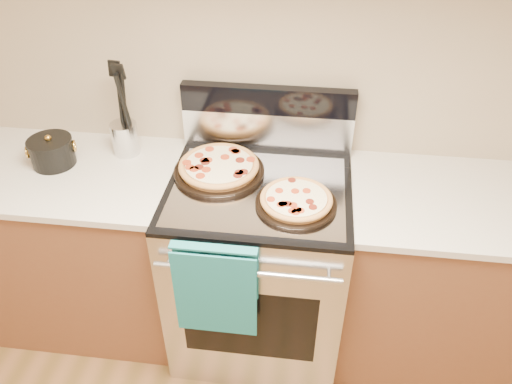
# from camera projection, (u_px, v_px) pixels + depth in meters

# --- Properties ---
(wall_back) EXTENTS (4.00, 0.00, 4.00)m
(wall_back) POSITION_uv_depth(u_px,v_px,m) (270.00, 54.00, 2.07)
(wall_back) COLOR tan
(wall_back) RESTS_ON ground
(range_body) EXTENTS (0.76, 0.68, 0.90)m
(range_body) POSITION_uv_depth(u_px,v_px,m) (259.00, 267.00, 2.34)
(range_body) COLOR #B7B7BC
(range_body) RESTS_ON ground
(oven_window) EXTENTS (0.56, 0.01, 0.40)m
(oven_window) POSITION_uv_depth(u_px,v_px,m) (249.00, 325.00, 2.07)
(oven_window) COLOR black
(oven_window) RESTS_ON range_body
(cooktop) EXTENTS (0.76, 0.68, 0.02)m
(cooktop) POSITION_uv_depth(u_px,v_px,m) (259.00, 189.00, 2.06)
(cooktop) COLOR black
(cooktop) RESTS_ON range_body
(backsplash_lower) EXTENTS (0.76, 0.06, 0.18)m
(backsplash_lower) POSITION_uv_depth(u_px,v_px,m) (267.00, 130.00, 2.25)
(backsplash_lower) COLOR silver
(backsplash_lower) RESTS_ON cooktop
(backsplash_upper) EXTENTS (0.76, 0.06, 0.12)m
(backsplash_upper) POSITION_uv_depth(u_px,v_px,m) (268.00, 100.00, 2.16)
(backsplash_upper) COLOR black
(backsplash_upper) RESTS_ON backsplash_lower
(oven_handle) EXTENTS (0.70, 0.03, 0.03)m
(oven_handle) POSITION_uv_depth(u_px,v_px,m) (247.00, 273.00, 1.83)
(oven_handle) COLOR silver
(oven_handle) RESTS_ON range_body
(dish_towel) EXTENTS (0.32, 0.05, 0.42)m
(dish_towel) POSITION_uv_depth(u_px,v_px,m) (216.00, 288.00, 1.90)
(dish_towel) COLOR #15596D
(dish_towel) RESTS_ON oven_handle
(foil_sheet) EXTENTS (0.70, 0.55, 0.01)m
(foil_sheet) POSITION_uv_depth(u_px,v_px,m) (258.00, 190.00, 2.03)
(foil_sheet) COLOR gray
(foil_sheet) RESTS_ON cooktop
(cabinet_left) EXTENTS (1.00, 0.62, 0.88)m
(cabinet_left) POSITION_uv_depth(u_px,v_px,m) (82.00, 248.00, 2.46)
(cabinet_left) COLOR brown
(cabinet_left) RESTS_ON ground
(countertop_left) EXTENTS (1.02, 0.64, 0.03)m
(countertop_left) POSITION_uv_depth(u_px,v_px,m) (61.00, 172.00, 2.18)
(countertop_left) COLOR beige
(countertop_left) RESTS_ON cabinet_left
(cabinet_right) EXTENTS (1.00, 0.62, 0.88)m
(cabinet_right) POSITION_uv_depth(u_px,v_px,m) (450.00, 281.00, 2.28)
(cabinet_right) COLOR brown
(cabinet_right) RESTS_ON ground
(countertop_right) EXTENTS (1.02, 0.64, 0.03)m
(countertop_right) POSITION_uv_depth(u_px,v_px,m) (477.00, 203.00, 2.01)
(countertop_right) COLOR beige
(countertop_right) RESTS_ON cabinet_right
(pepperoni_pizza_back) EXTENTS (0.44, 0.44, 0.05)m
(pepperoni_pizza_back) POSITION_uv_depth(u_px,v_px,m) (219.00, 168.00, 2.11)
(pepperoni_pizza_back) COLOR #B56F37
(pepperoni_pizza_back) RESTS_ON foil_sheet
(pepperoni_pizza_front) EXTENTS (0.33, 0.33, 0.04)m
(pepperoni_pizza_front) POSITION_uv_depth(u_px,v_px,m) (296.00, 201.00, 1.94)
(pepperoni_pizza_front) COLOR #B56F37
(pepperoni_pizza_front) RESTS_ON foil_sheet
(utensil_crock) EXTENTS (0.13, 0.13, 0.15)m
(utensil_crock) POSITION_uv_depth(u_px,v_px,m) (125.00, 138.00, 2.24)
(utensil_crock) COLOR silver
(utensil_crock) RESTS_ON countertop_left
(saucepan) EXTENTS (0.24, 0.24, 0.11)m
(saucepan) POSITION_uv_depth(u_px,v_px,m) (52.00, 153.00, 2.18)
(saucepan) COLOR black
(saucepan) RESTS_ON countertop_left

